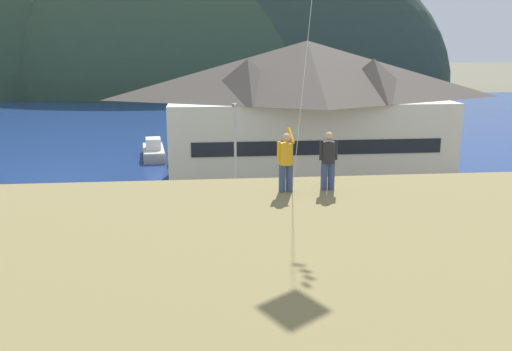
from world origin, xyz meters
The scene contains 17 objects.
ground_plane centered at (0.00, 0.00, 0.00)m, with size 600.00×600.00×0.00m, color #66604C.
parking_lot_pad centered at (0.00, 5.00, 0.05)m, with size 40.00×20.00×0.10m, color slate.
bay_water centered at (0.00, 60.00, 0.01)m, with size 360.00×84.00×0.03m, color navy.
far_hill_center_saddle centered at (-7.90, 113.92, 0.00)m, with size 94.77×53.47×63.72m, color #334733.
far_hill_far_shoulder centered at (16.24, 116.39, 0.00)m, with size 91.80×50.25×72.27m, color #2D3D33.
harbor_lodge centered at (6.55, 22.86, 6.27)m, with size 23.91×11.55×11.75m.
storage_shed_near_lot centered at (-8.03, 3.67, 2.44)m, with size 7.69×5.39×4.69m.
wharf_dock centered at (-3.85, 35.60, 0.35)m, with size 3.20×12.82×0.70m.
moored_boat_wharfside centered at (-7.22, 33.66, 0.72)m, with size 2.86×6.79×2.16m.
moored_boat_outer_mooring centered at (-0.21, 33.39, 0.72)m, with size 2.67×8.04×2.16m.
parked_car_back_row_right centered at (4.51, 1.34, 1.06)m, with size 4.28×2.20×1.82m.
parked_car_front_row_end centered at (-1.84, 0.94, 1.06)m, with size 4.24×2.14×1.82m.
parked_car_lone_by_shed centered at (-1.53, 7.59, 1.06)m, with size 4.30×2.26×1.82m.
parked_car_mid_row_near centered at (6.48, 5.52, 1.06)m, with size 4.34×2.34×1.82m.
parking_light_pole centered at (-0.17, 10.55, 4.61)m, with size 0.24×0.78×7.93m.
person_kite_flyer centered at (0.30, -6.21, 8.24)m, with size 0.52×0.68×1.86m.
person_companion centered at (1.58, -6.11, 8.23)m, with size 0.55×0.40×1.74m.
Camera 1 is at (-2.10, -21.34, 11.57)m, focal length 37.61 mm.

